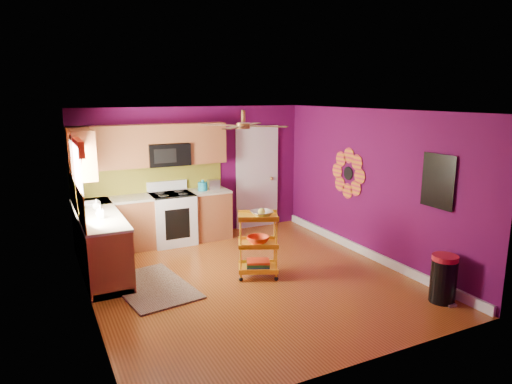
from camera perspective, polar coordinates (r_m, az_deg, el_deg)
ground at (r=7.00m, az=-0.78°, el=-10.78°), size 5.00×5.00×0.00m
room_envelope at (r=6.55m, az=-0.61°, el=2.52°), size 4.54×5.04×2.52m
lower_cabinets at (r=8.10m, az=-15.12°, el=-4.74°), size 2.81×2.31×0.94m
electric_range at (r=8.60m, az=-10.42°, el=-3.20°), size 0.76×0.66×1.13m
upper_cabinetry at (r=8.19m, az=-15.44°, el=5.20°), size 2.80×2.30×1.26m
left_window at (r=6.96m, az=-21.49°, el=3.11°), size 0.08×1.35×1.08m
panel_door at (r=9.42m, az=0.12°, el=1.73°), size 0.95×0.11×2.15m
right_wall_art at (r=7.54m, az=15.82°, el=1.87°), size 0.04×2.74×1.04m
ceiling_fan at (r=6.65m, az=-1.59°, el=8.36°), size 1.01×1.01×0.26m
shag_rug at (r=6.87m, az=-12.82°, el=-11.45°), size 1.16×1.66×0.02m
rolling_cart at (r=6.90m, az=0.33°, el=-6.27°), size 0.72×0.63×1.07m
trash_can at (r=6.66m, az=22.39°, el=-9.98°), size 0.40×0.41×0.65m
teal_kettle at (r=8.67m, az=-6.67°, el=0.73°), size 0.18×0.18×0.21m
toaster at (r=8.79m, az=-5.34°, el=0.96°), size 0.22×0.15×0.18m
soap_bottle_a at (r=7.07m, az=-18.89°, el=-2.35°), size 0.09×0.09×0.20m
soap_bottle_b at (r=7.59m, az=-19.31°, el=-1.51°), size 0.14×0.14×0.17m
counter_dish at (r=7.87m, az=-19.90°, el=-1.46°), size 0.29×0.29×0.07m
counter_cup at (r=7.12m, az=-18.92°, el=-2.68°), size 0.12×0.12×0.10m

